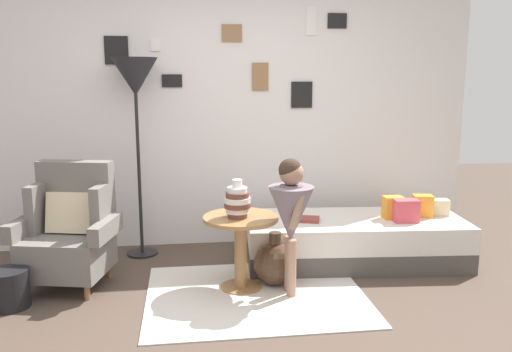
% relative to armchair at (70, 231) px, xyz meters
% --- Properties ---
extents(ground_plane, '(12.00, 12.00, 0.00)m').
position_rel_armchair_xyz_m(ground_plane, '(1.33, -1.00, -0.44)').
color(ground_plane, '#4C3D33').
extents(gallery_wall, '(4.80, 0.12, 2.60)m').
position_rel_armchair_xyz_m(gallery_wall, '(1.33, 0.95, 0.86)').
color(gallery_wall, silver).
rests_on(gallery_wall, ground).
extents(rug, '(1.64, 1.33, 0.01)m').
position_rel_armchair_xyz_m(rug, '(1.42, -0.43, -0.43)').
color(rug, silver).
rests_on(rug, ground).
extents(armchair, '(0.84, 0.71, 0.97)m').
position_rel_armchair_xyz_m(armchair, '(0.00, 0.00, 0.00)').
color(armchair, olive).
rests_on(armchair, ground).
extents(daybed, '(1.96, 0.94, 0.40)m').
position_rel_armchair_xyz_m(daybed, '(2.39, 0.19, -0.24)').
color(daybed, '#4C4742').
rests_on(daybed, ground).
extents(pillow_head, '(0.20, 0.15, 0.14)m').
position_rel_armchair_xyz_m(pillow_head, '(3.17, 0.20, 0.03)').
color(pillow_head, beige).
rests_on(pillow_head, daybed).
extents(pillow_mid, '(0.19, 0.15, 0.20)m').
position_rel_armchair_xyz_m(pillow_mid, '(3.00, 0.17, 0.06)').
color(pillow_mid, orange).
rests_on(pillow_mid, daybed).
extents(pillow_back, '(0.21, 0.13, 0.20)m').
position_rel_armchair_xyz_m(pillow_back, '(2.79, 0.02, 0.06)').
color(pillow_back, '#D64C56').
rests_on(pillow_back, daybed).
extents(pillow_extra, '(0.17, 0.12, 0.20)m').
position_rel_armchair_xyz_m(pillow_extra, '(2.72, 0.14, 0.06)').
color(pillow_extra, orange).
rests_on(pillow_extra, daybed).
extents(side_table, '(0.58, 0.58, 0.58)m').
position_rel_armchair_xyz_m(side_table, '(1.32, -0.28, -0.02)').
color(side_table, '#9E7042').
rests_on(side_table, ground).
extents(vase_striped, '(0.20, 0.20, 0.29)m').
position_rel_armchair_xyz_m(vase_striped, '(1.30, -0.31, 0.27)').
color(vase_striped, brown).
rests_on(vase_striped, side_table).
extents(floor_lamp, '(0.41, 0.41, 1.80)m').
position_rel_armchair_xyz_m(floor_lamp, '(0.50, 0.64, 1.13)').
color(floor_lamp, black).
rests_on(floor_lamp, ground).
extents(person_child, '(0.34, 0.34, 1.05)m').
position_rel_armchair_xyz_m(person_child, '(1.68, -0.44, 0.23)').
color(person_child, '#A37A60').
rests_on(person_child, ground).
extents(book_on_daybed, '(0.26, 0.22, 0.03)m').
position_rel_armchair_xyz_m(book_on_daybed, '(1.95, 0.17, -0.02)').
color(book_on_daybed, brown).
rests_on(book_on_daybed, daybed).
extents(demijohn_near, '(0.34, 0.34, 0.43)m').
position_rel_armchair_xyz_m(demijohn_near, '(1.60, -0.23, -0.26)').
color(demijohn_near, '#473323').
rests_on(demijohn_near, ground).
extents(magazine_basket, '(0.28, 0.28, 0.28)m').
position_rel_armchair_xyz_m(magazine_basket, '(-0.36, -0.40, -0.30)').
color(magazine_basket, black).
rests_on(magazine_basket, ground).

